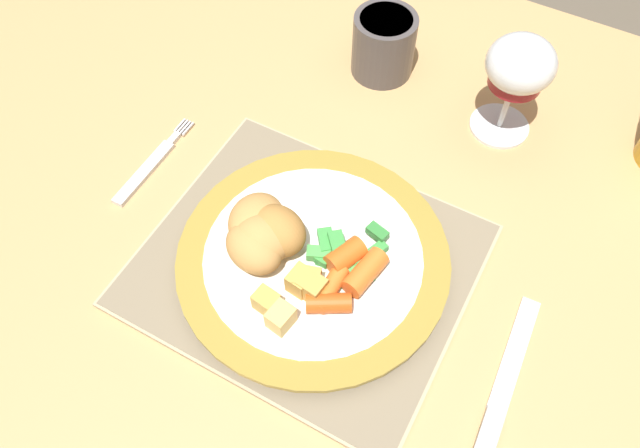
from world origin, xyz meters
The scene contains 12 objects.
ground_plane centered at (0.00, 0.00, 0.00)m, with size 6.00×6.00×0.00m, color brown.
dining_table centered at (0.00, 0.00, 0.65)m, with size 1.43×0.82×0.74m.
placemat centered at (-0.03, -0.11, 0.74)m, with size 0.32×0.28×0.01m.
dinner_plate centered at (-0.02, -0.11, 0.76)m, with size 0.27×0.27×0.02m.
breaded_croquettes centered at (-0.07, -0.13, 0.79)m, with size 0.09×0.10×0.05m.
green_beans_pile centered at (0.01, -0.10, 0.77)m, with size 0.07×0.08×0.02m.
glazed_carrots centered at (0.02, -0.12, 0.78)m, with size 0.06×0.09×0.02m.
fork centered at (-0.25, -0.09, 0.74)m, with size 0.01×0.14×0.01m.
table_knife centered at (0.20, -0.16, 0.74)m, with size 0.03×0.19×0.01m.
wine_glass centered at (0.08, 0.16, 0.83)m, with size 0.08×0.08×0.13m.
roast_potatoes centered at (-0.01, -0.16, 0.78)m, with size 0.05×0.07×0.02m.
drinking_cup centered at (-0.08, 0.18, 0.78)m, with size 0.08×0.08×0.08m.
Camera 1 is at (0.14, -0.38, 1.30)m, focal length 35.00 mm.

